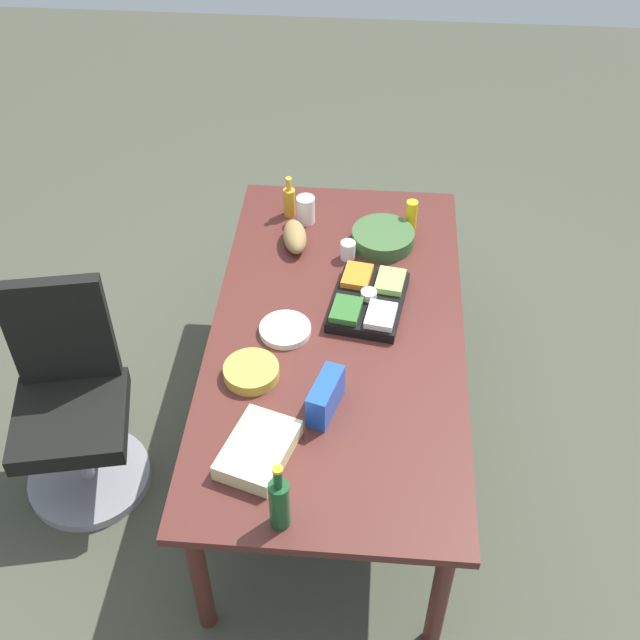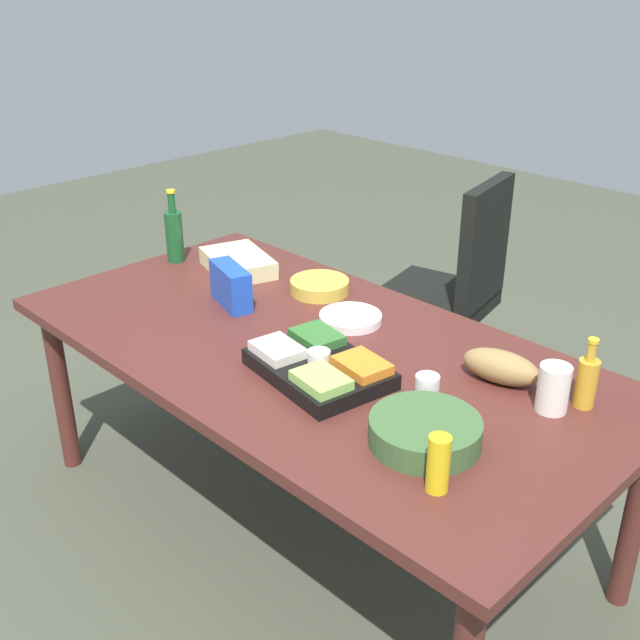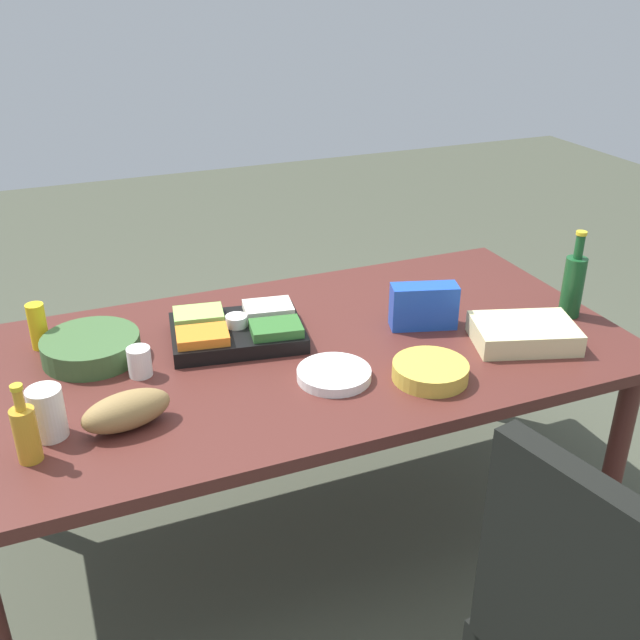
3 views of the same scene
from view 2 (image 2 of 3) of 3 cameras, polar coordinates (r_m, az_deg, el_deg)
name	(u,v)px [view 2 (image 2 of 3)]	position (r m, az deg, el deg)	size (l,w,h in m)	color
ground_plane	(313,522)	(2.96, -0.52, -14.76)	(10.00, 10.00, 0.00)	#464A3A
conference_table	(312,364)	(2.58, -0.58, -3.24)	(2.12, 1.08, 0.74)	#50241E
office_chair	(445,312)	(3.64, 9.24, 0.61)	(0.57, 0.57, 1.04)	gray
veggie_tray	(319,365)	(2.35, -0.08, -3.39)	(0.46, 0.36, 0.09)	black
mayo_jar	(553,388)	(2.26, 16.89, -4.87)	(0.09, 0.09, 0.14)	white
paper_cup	(427,390)	(2.23, 7.92, -5.14)	(0.07, 0.07, 0.09)	white
paper_plate_stack	(350,318)	(2.70, 2.27, 0.14)	(0.22, 0.22, 0.03)	white
wine_bottle	(174,234)	(3.27, -10.74, 6.26)	(0.08, 0.08, 0.31)	#174D24
dressing_bottle	(587,381)	(2.31, 19.15, -4.27)	(0.06, 0.06, 0.21)	gold
chip_bowl	(320,286)	(2.93, -0.03, 2.52)	(0.22, 0.22, 0.05)	gold
chip_bag_blue	(231,286)	(2.83, -6.63, 2.54)	(0.22, 0.08, 0.15)	blue
sheet_cake	(238,263)	(3.15, -6.10, 4.23)	(0.32, 0.22, 0.07)	beige
mustard_bottle	(438,464)	(1.88, 8.76, -10.47)	(0.06, 0.06, 0.15)	yellow
bread_loaf	(501,367)	(2.38, 13.25, -3.39)	(0.24, 0.11, 0.10)	olive
salad_bowl	(425,432)	(2.06, 7.79, -8.18)	(0.30, 0.30, 0.07)	#3B5E32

